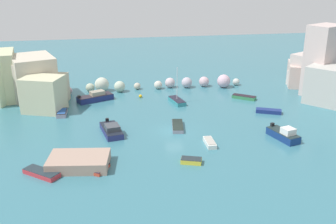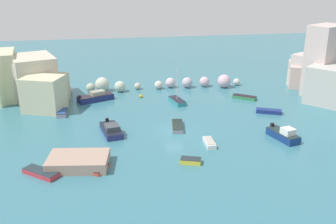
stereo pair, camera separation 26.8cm
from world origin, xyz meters
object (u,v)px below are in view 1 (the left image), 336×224
moored_boat_3 (269,111)px  moored_boat_10 (210,142)px  channel_buoy (140,96)px  moored_boat_4 (41,173)px  moored_boat_7 (99,169)px  moored_boat_1 (112,130)px  moored_boat_6 (62,113)px  moored_boat_8 (191,161)px  moored_boat_11 (284,134)px  moored_boat_2 (178,126)px  moored_boat_9 (244,97)px  moored_boat_0 (177,101)px  stone_dock (79,162)px  moored_boat_5 (96,97)px

moored_boat_3 → moored_boat_10: moored_boat_10 is taller
channel_buoy → moored_boat_4: bearing=-117.9°
channel_buoy → moored_boat_10: (6.60, -21.03, 0.03)m
moored_boat_3 → moored_boat_7: bearing=-127.0°
moored_boat_1 → moored_boat_6: moored_boat_1 is taller
moored_boat_8 → moored_boat_11: bearing=37.6°
moored_boat_2 → moored_boat_9: 17.73m
moored_boat_1 → moored_boat_2: size_ratio=1.27×
moored_boat_3 → moored_boat_10: (-12.23, -9.87, 0.02)m
moored_boat_2 → moored_boat_10: (2.93, -6.25, 0.04)m
channel_buoy → moored_boat_9: 17.95m
moored_boat_0 → channel_buoy: bearing=-136.6°
moored_boat_3 → moored_boat_4: size_ratio=0.95×
stone_dock → moored_boat_10: 16.47m
channel_buoy → moored_boat_7: channel_buoy is taller
moored_boat_0 → moored_boat_11: 20.28m
moored_boat_0 → moored_boat_7: size_ratio=2.09×
moored_boat_10 → moored_boat_9: bearing=149.1°
moored_boat_11 → stone_dock: bearing=-98.8°
stone_dock → moored_boat_7: (2.25, -1.36, -0.40)m
moored_boat_1 → moored_boat_8: moored_boat_1 is taller
moored_boat_5 → moored_boat_7: bearing=-112.4°
moored_boat_4 → moored_boat_11: 30.51m
moored_boat_7 → moored_boat_10: (13.91, 4.55, 0.07)m
stone_dock → moored_boat_10: stone_dock is taller
moored_boat_4 → moored_boat_7: moored_boat_4 is taller
moored_boat_6 → moored_boat_7: size_ratio=1.12×
moored_boat_4 → moored_boat_11: size_ratio=0.83×
moored_boat_1 → moored_boat_8: bearing=30.0°
stone_dock → moored_boat_8: stone_dock is taller
moored_boat_0 → moored_boat_3: moored_boat_0 is taller
channel_buoy → moored_boat_1: (-5.57, -15.26, 0.28)m
moored_boat_1 → moored_boat_11: moored_boat_11 is taller
stone_dock → moored_boat_4: (-3.95, -1.33, -0.35)m
moored_boat_9 → moored_boat_8: bearing=94.1°
moored_boat_0 → moored_boat_2: (-2.03, -10.87, -0.10)m
stone_dock → moored_boat_1: bearing=66.0°
moored_boat_2 → moored_boat_4: moored_boat_4 is taller
moored_boat_0 → moored_boat_9: 11.85m
moored_boat_6 → moored_boat_11: bearing=-113.8°
stone_dock → moored_boat_2: (13.23, 9.44, -0.36)m
stone_dock → moored_boat_0: moored_boat_0 is taller
moored_boat_0 → moored_boat_9: (11.84, 0.16, -0.08)m
channel_buoy → moored_boat_2: (3.68, -14.78, -0.01)m
stone_dock → moored_boat_9: (27.11, 20.48, -0.34)m
moored_boat_10 → moored_boat_6: bearing=-125.3°
channel_buoy → stone_dock: bearing=-111.5°
moored_boat_2 → moored_boat_4: size_ratio=1.08×
moored_boat_3 → moored_boat_0: bearing=175.2°
moored_boat_1 → moored_boat_2: 9.26m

